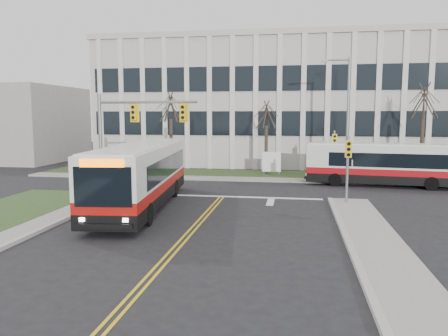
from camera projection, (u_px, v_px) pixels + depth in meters
ground at (191, 232)px, 18.57m from camera, size 120.00×120.00×0.00m
sidewalk_east at (405, 286)px, 12.48m from camera, size 2.00×26.00×0.14m
sidewalk_cross at (303, 181)px, 32.67m from camera, size 44.00×1.60×0.14m
building_lawn at (303, 176)px, 35.41m from camera, size 44.00×5.00×0.12m
office_building at (302, 105)px, 46.46m from camera, size 40.00×16.00×12.00m
building_annex at (14, 124)px, 47.68m from camera, size 12.00×12.00×8.00m
mast_arm_signal at (126, 127)px, 25.97m from camera, size 6.11×0.38×6.20m
signal_pole_near at (348, 160)px, 23.89m from camera, size 0.34×0.39×3.80m
signal_pole_far at (334, 148)px, 32.22m from camera, size 0.34×0.39×3.80m
streetlight at (346, 112)px, 32.55m from camera, size 2.15×0.25×9.20m
directory_sign at (272, 162)px, 35.19m from camera, size 1.50×0.12×2.00m
tree_left at (171, 108)px, 36.50m from camera, size 1.80×1.80×7.70m
tree_mid at (266, 116)px, 35.50m from camera, size 1.80×1.80×6.82m
tree_right at (424, 102)px, 33.29m from camera, size 1.80×1.80×8.25m
bus_main at (142, 177)px, 23.36m from camera, size 3.94×12.63×3.31m
bus_cross at (387, 165)px, 30.42m from camera, size 11.12×3.77×2.91m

